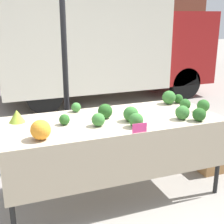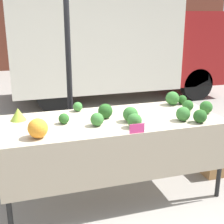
{
  "view_description": "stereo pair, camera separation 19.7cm",
  "coord_description": "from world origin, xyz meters",
  "px_view_note": "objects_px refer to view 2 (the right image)",
  "views": [
    {
      "loc": [
        -1.14,
        -3.03,
        2.0
      ],
      "look_at": [
        0.0,
        0.0,
        0.99
      ],
      "focal_mm": 50.0,
      "sensor_mm": 36.0,
      "label": 1
    },
    {
      "loc": [
        -0.96,
        -3.09,
        2.0
      ],
      "look_at": [
        0.0,
        0.0,
        0.99
      ],
      "focal_mm": 50.0,
      "sensor_mm": 36.0,
      "label": 2
    }
  ],
  "objects_px": {
    "price_sign": "(137,129)",
    "produce_crate": "(218,161)",
    "parked_truck": "(112,38)",
    "orange_cauliflower": "(38,128)"
  },
  "relations": [
    {
      "from": "price_sign",
      "to": "produce_crate",
      "type": "relative_size",
      "value": 0.35
    },
    {
      "from": "parked_truck",
      "to": "produce_crate",
      "type": "bearing_deg",
      "value": -87.59
    },
    {
      "from": "orange_cauliflower",
      "to": "produce_crate",
      "type": "relative_size",
      "value": 0.42
    },
    {
      "from": "orange_cauliflower",
      "to": "produce_crate",
      "type": "xyz_separation_m",
      "value": [
        2.28,
        0.36,
        -0.84
      ]
    },
    {
      "from": "orange_cauliflower",
      "to": "price_sign",
      "type": "height_order",
      "value": "orange_cauliflower"
    },
    {
      "from": "price_sign",
      "to": "produce_crate",
      "type": "bearing_deg",
      "value": 20.94
    },
    {
      "from": "produce_crate",
      "to": "price_sign",
      "type": "bearing_deg",
      "value": -159.06
    },
    {
      "from": "orange_cauliflower",
      "to": "produce_crate",
      "type": "height_order",
      "value": "orange_cauliflower"
    },
    {
      "from": "parked_truck",
      "to": "price_sign",
      "type": "relative_size",
      "value": 33.48
    },
    {
      "from": "orange_cauliflower",
      "to": "parked_truck",
      "type": "bearing_deg",
      "value": 65.11
    }
  ]
}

